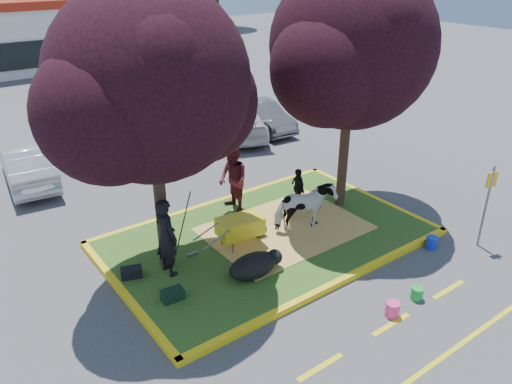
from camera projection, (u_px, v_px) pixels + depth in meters
ground at (267, 240)px, 13.38m from camera, size 90.00×90.00×0.00m
median_island at (267, 238)px, 13.35m from camera, size 8.00×5.00×0.15m
curb_near at (336, 284)px, 11.47m from camera, size 8.30×0.16×0.15m
curb_far at (216, 203)px, 15.22m from camera, size 8.30×0.16×0.15m
curb_left at (123, 293)px, 11.16m from camera, size 0.16×5.30×0.15m
curb_right at (371, 198)px, 15.53m from camera, size 0.16×5.30×0.15m
straw_bedding at (285, 228)px, 13.63m from camera, size 4.20×3.00×0.01m
tree_purple_left at (152, 92)px, 10.28m from camera, size 5.06×4.20×6.51m
tree_purple_right at (353, 54)px, 13.11m from camera, size 5.30×4.40×6.82m
fire_lane_stripe_a at (320, 367)px, 9.26m from camera, size 1.10×0.12×0.01m
fire_lane_stripe_b at (391, 324)px, 10.33m from camera, size 1.10×0.12×0.01m
fire_lane_stripe_c at (449, 289)px, 11.40m from camera, size 1.10×0.12×0.01m
fire_lane_long at (441, 358)px, 9.46m from camera, size 6.00×0.10×0.01m
retail_building at (39, 30)px, 33.78m from camera, size 20.40×8.40×4.40m
cow at (305, 208)px, 13.27m from camera, size 1.74×1.10×1.36m
calf at (253, 266)px, 11.53m from camera, size 1.29×0.78×0.54m
handler at (166, 237)px, 11.38m from camera, size 0.54×0.74×1.91m
visitor_a at (233, 180)px, 14.22m from camera, size 0.82×1.01×1.95m
visitor_b at (298, 188)px, 14.58m from camera, size 0.45×0.76×1.21m
wheelbarrow at (240, 226)px, 12.67m from camera, size 2.04×0.83×0.77m
gear_bag_dark at (131, 272)px, 11.55m from camera, size 0.54×0.41×0.24m
gear_bag_green at (172, 295)px, 10.79m from camera, size 0.49×0.32×0.25m
sign_post at (488, 198)px, 12.56m from camera, size 0.31×0.11×2.25m
bucket_green at (417, 293)px, 11.04m from camera, size 0.31×0.31×0.29m
bucket_pink at (392, 309)px, 10.52m from camera, size 0.35×0.35×0.33m
bucket_blue at (432, 242)px, 12.96m from camera, size 0.33×0.33×0.32m
car_silver at (28, 165)px, 16.40m from camera, size 1.82×4.16×1.33m
car_red at (98, 137)px, 18.77m from camera, size 2.86×5.36×1.43m
car_white at (237, 121)px, 20.82m from camera, size 3.21×4.81×1.29m
car_grey at (262, 116)px, 21.49m from camera, size 1.58×3.84×1.24m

